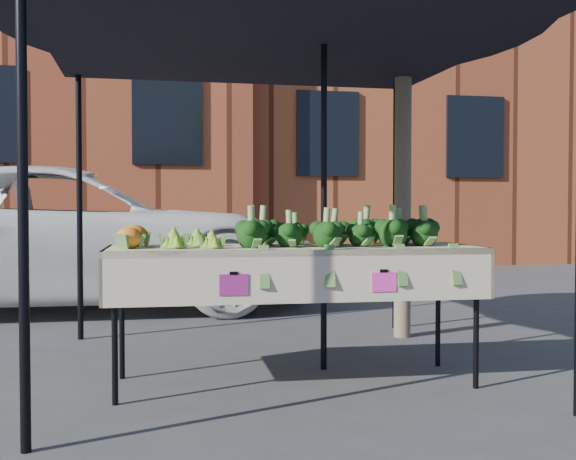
# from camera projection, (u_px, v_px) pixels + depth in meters

# --- Properties ---
(ground) EXTENTS (90.00, 90.00, 0.00)m
(ground) POSITION_uv_depth(u_px,v_px,m) (288.00, 387.00, 4.50)
(ground) COLOR #363639
(table) EXTENTS (2.42, 0.88, 0.90)m
(table) POSITION_uv_depth(u_px,v_px,m) (294.00, 315.00, 4.58)
(table) COLOR beige
(table) RESTS_ON ground
(canopy) EXTENTS (3.16, 3.16, 2.74)m
(canopy) POSITION_uv_depth(u_px,v_px,m) (273.00, 177.00, 4.97)
(canopy) COLOR black
(canopy) RESTS_ON ground
(broccoli_heap) EXTENTS (1.45, 0.55, 0.24)m
(broccoli_heap) POSITION_uv_depth(u_px,v_px,m) (341.00, 228.00, 4.66)
(broccoli_heap) COLOR black
(broccoli_heap) RESTS_ON table
(romanesco_cluster) EXTENTS (0.41, 0.45, 0.18)m
(romanesco_cluster) POSITION_uv_depth(u_px,v_px,m) (192.00, 233.00, 4.42)
(romanesco_cluster) COLOR #79BA2B
(romanesco_cluster) RESTS_ON table
(cauliflower_pair) EXTENTS (0.21, 0.41, 0.16)m
(cauliflower_pair) POSITION_uv_depth(u_px,v_px,m) (132.00, 235.00, 4.42)
(cauliflower_pair) COLOR orange
(cauliflower_pair) RESTS_ON table
(vehicle) EXTENTS (1.64, 2.70, 5.83)m
(vehicle) POSITION_uv_depth(u_px,v_px,m) (71.00, 54.00, 8.06)
(vehicle) COLOR white
(vehicle) RESTS_ON ground
(street_tree) EXTENTS (2.16, 2.16, 4.26)m
(street_tree) POSITION_uv_depth(u_px,v_px,m) (403.00, 97.00, 6.19)
(street_tree) COLOR #1E4C14
(street_tree) RESTS_ON ground
(building_right) EXTENTS (12.00, 8.00, 8.50)m
(building_right) POSITION_uv_depth(u_px,v_px,m) (457.00, 87.00, 18.01)
(building_right) COLOR brown
(building_right) RESTS_ON ground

